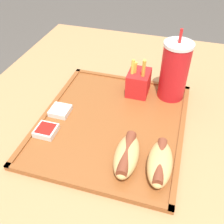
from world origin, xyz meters
TOP-DOWN VIEW (x-y plane):
  - dining_table at (0.00, 0.00)m, footprint 1.19×0.88m
  - food_tray at (-0.04, -0.04)m, footprint 0.40×0.35m
  - soda_cup at (-0.19, 0.09)m, footprint 0.07×0.07m
  - hot_dog_far at (0.07, 0.10)m, footprint 0.12×0.06m
  - hot_dog_near at (0.07, 0.03)m, footprint 0.12×0.06m
  - fries_carton at (-0.18, -0.00)m, footprint 0.07×0.06m
  - sauce_cup_mayo at (-0.04, -0.17)m, footprint 0.05×0.05m
  - sauce_cup_ketchup at (0.04, -0.17)m, footprint 0.05×0.05m

SIDE VIEW (x-z plane):
  - dining_table at x=0.00m, z-range 0.00..0.72m
  - food_tray at x=-0.04m, z-range 0.71..0.73m
  - sauce_cup_mayo at x=-0.04m, z-range 0.73..0.74m
  - sauce_cup_ketchup at x=0.04m, z-range 0.73..0.74m
  - hot_dog_far at x=0.07m, z-range 0.73..0.77m
  - hot_dog_near at x=0.07m, z-range 0.73..0.77m
  - fries_carton at x=-0.18m, z-range 0.70..0.82m
  - soda_cup at x=-0.19m, z-range 0.71..0.90m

